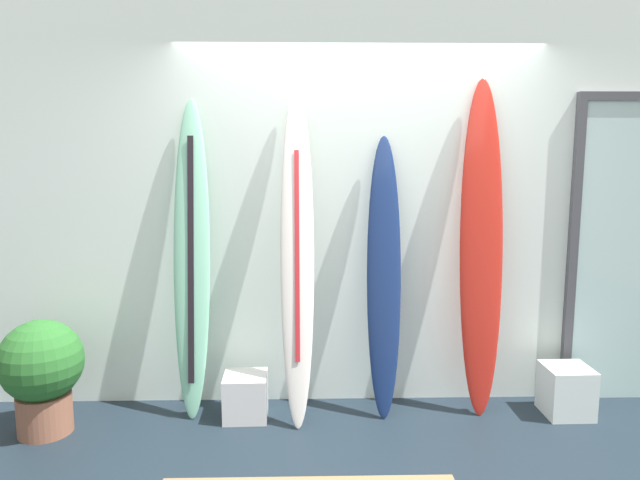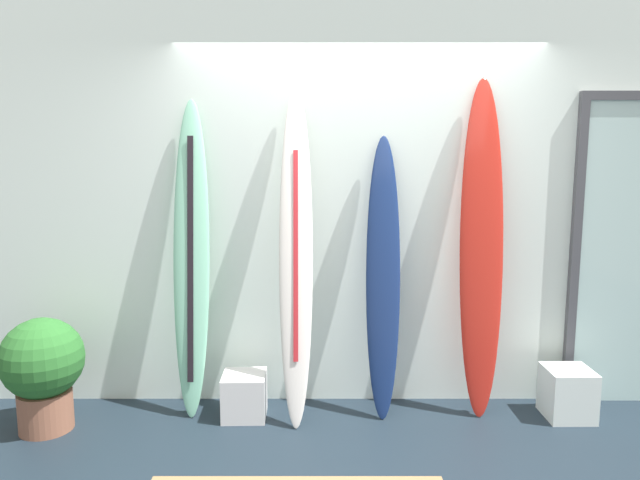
{
  "view_description": "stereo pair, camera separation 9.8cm",
  "coord_description": "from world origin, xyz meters",
  "px_view_note": "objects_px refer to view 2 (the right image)",
  "views": [
    {
      "loc": [
        -0.37,
        -2.8,
        1.76
      ],
      "look_at": [
        -0.28,
        0.95,
        1.21
      ],
      "focal_mm": 32.52,
      "sensor_mm": 36.0,
      "label": 1
    },
    {
      "loc": [
        -0.27,
        -2.8,
        1.76
      ],
      "look_at": [
        -0.28,
        0.95,
        1.21
      ],
      "focal_mm": 32.52,
      "sensor_mm": 36.0,
      "label": 2
    }
  ],
  "objects_px": {
    "surfboard_ivory": "(297,255)",
    "surfboard_crimson": "(483,251)",
    "surfboard_seafoam": "(193,261)",
    "display_block_left": "(246,395)",
    "potted_plant": "(44,367)",
    "surfboard_navy": "(384,277)",
    "display_block_center": "(569,393)"
  },
  "relations": [
    {
      "from": "surfboard_seafoam",
      "to": "surfboard_crimson",
      "type": "bearing_deg",
      "value": 0.14
    },
    {
      "from": "surfboard_seafoam",
      "to": "display_block_center",
      "type": "height_order",
      "value": "surfboard_seafoam"
    },
    {
      "from": "surfboard_seafoam",
      "to": "potted_plant",
      "type": "relative_size",
      "value": 2.89
    },
    {
      "from": "display_block_center",
      "to": "surfboard_seafoam",
      "type": "bearing_deg",
      "value": 177.5
    },
    {
      "from": "surfboard_crimson",
      "to": "display_block_center",
      "type": "bearing_deg",
      "value": -11.11
    },
    {
      "from": "surfboard_seafoam",
      "to": "surfboard_ivory",
      "type": "xyz_separation_m",
      "value": [
        0.7,
        -0.08,
        0.06
      ]
    },
    {
      "from": "surfboard_seafoam",
      "to": "surfboard_navy",
      "type": "height_order",
      "value": "surfboard_seafoam"
    },
    {
      "from": "display_block_left",
      "to": "surfboard_seafoam",
      "type": "bearing_deg",
      "value": 163.55
    },
    {
      "from": "surfboard_crimson",
      "to": "potted_plant",
      "type": "bearing_deg",
      "value": -174.05
    },
    {
      "from": "display_block_left",
      "to": "potted_plant",
      "type": "bearing_deg",
      "value": -171.48
    },
    {
      "from": "surfboard_navy",
      "to": "potted_plant",
      "type": "height_order",
      "value": "surfboard_navy"
    },
    {
      "from": "potted_plant",
      "to": "surfboard_ivory",
      "type": "bearing_deg",
      "value": 7.51
    },
    {
      "from": "surfboard_ivory",
      "to": "potted_plant",
      "type": "distance_m",
      "value": 1.76
    },
    {
      "from": "surfboard_crimson",
      "to": "potted_plant",
      "type": "height_order",
      "value": "surfboard_crimson"
    },
    {
      "from": "surfboard_ivory",
      "to": "display_block_left",
      "type": "bearing_deg",
      "value": -176.12
    },
    {
      "from": "surfboard_ivory",
      "to": "surfboard_crimson",
      "type": "relative_size",
      "value": 0.98
    },
    {
      "from": "surfboard_seafoam",
      "to": "surfboard_navy",
      "type": "xyz_separation_m",
      "value": [
        1.29,
        -0.02,
        -0.11
      ]
    },
    {
      "from": "surfboard_crimson",
      "to": "surfboard_seafoam",
      "type": "bearing_deg",
      "value": -179.86
    },
    {
      "from": "display_block_left",
      "to": "surfboard_crimson",
      "type": "bearing_deg",
      "value": 3.91
    },
    {
      "from": "surfboard_seafoam",
      "to": "display_block_left",
      "type": "bearing_deg",
      "value": -16.45
    },
    {
      "from": "surfboard_seafoam",
      "to": "potted_plant",
      "type": "distance_m",
      "value": 1.14
    },
    {
      "from": "surfboard_navy",
      "to": "surfboard_crimson",
      "type": "distance_m",
      "value": 0.68
    },
    {
      "from": "surfboard_ivory",
      "to": "surfboard_seafoam",
      "type": "bearing_deg",
      "value": 173.51
    },
    {
      "from": "display_block_center",
      "to": "potted_plant",
      "type": "bearing_deg",
      "value": -176.98
    },
    {
      "from": "surfboard_ivory",
      "to": "potted_plant",
      "type": "xyz_separation_m",
      "value": [
        -1.61,
        -0.21,
        -0.69
      ]
    },
    {
      "from": "surfboard_seafoam",
      "to": "display_block_left",
      "type": "xyz_separation_m",
      "value": [
        0.35,
        -0.1,
        -0.9
      ]
    },
    {
      "from": "surfboard_crimson",
      "to": "display_block_center",
      "type": "height_order",
      "value": "surfboard_crimson"
    },
    {
      "from": "surfboard_seafoam",
      "to": "surfboard_navy",
      "type": "distance_m",
      "value": 1.29
    },
    {
      "from": "potted_plant",
      "to": "display_block_left",
      "type": "bearing_deg",
      "value": 8.52
    },
    {
      "from": "surfboard_navy",
      "to": "potted_plant",
      "type": "bearing_deg",
      "value": -172.82
    },
    {
      "from": "display_block_center",
      "to": "surfboard_crimson",
      "type": "bearing_deg",
      "value": 168.89
    },
    {
      "from": "surfboard_navy",
      "to": "display_block_center",
      "type": "relative_size",
      "value": 5.61
    }
  ]
}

